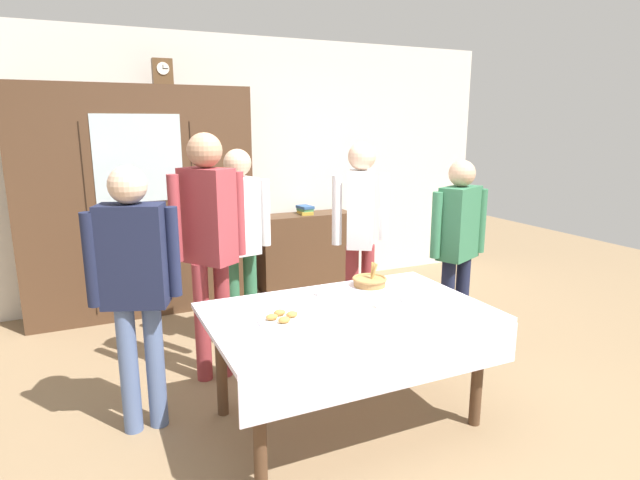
{
  "coord_description": "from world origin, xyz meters",
  "views": [
    {
      "loc": [
        -1.39,
        -2.8,
        1.82
      ],
      "look_at": [
        0.0,
        0.2,
        1.07
      ],
      "focal_mm": 29.11,
      "sensor_mm": 36.0,
      "label": 1
    }
  ],
  "objects_px": {
    "mantel_clock": "(162,72)",
    "pastry_plate": "(282,319)",
    "tea_cup_center": "(323,293)",
    "bread_basket": "(370,281)",
    "bookshelf_low": "(305,251)",
    "tea_cup_front_edge": "(407,298)",
    "wall_cabinet": "(139,203)",
    "person_by_cabinet": "(361,223)",
    "dining_table": "(350,327)",
    "spoon_mid_left": "(422,287)",
    "tea_cup_far_right": "(382,305)",
    "person_behind_table_left": "(135,276)",
    "book_stack": "(305,210)",
    "person_near_right_end": "(240,229)",
    "person_behind_table_right": "(458,238)",
    "person_beside_shelf": "(209,233)",
    "spoon_far_right": "(358,331)"
  },
  "relations": [
    {
      "from": "mantel_clock",
      "to": "pastry_plate",
      "type": "height_order",
      "value": "mantel_clock"
    },
    {
      "from": "tea_cup_center",
      "to": "bread_basket",
      "type": "xyz_separation_m",
      "value": [
        0.39,
        0.07,
        0.01
      ]
    },
    {
      "from": "bookshelf_low",
      "to": "tea_cup_front_edge",
      "type": "distance_m",
      "value": 2.7
    },
    {
      "from": "wall_cabinet",
      "to": "pastry_plate",
      "type": "distance_m",
      "value": 2.62
    },
    {
      "from": "tea_cup_front_edge",
      "to": "person_by_cabinet",
      "type": "xyz_separation_m",
      "value": [
        0.28,
        1.1,
        0.27
      ]
    },
    {
      "from": "dining_table",
      "to": "mantel_clock",
      "type": "relative_size",
      "value": 6.93
    },
    {
      "from": "bread_basket",
      "to": "spoon_mid_left",
      "type": "distance_m",
      "value": 0.36
    },
    {
      "from": "wall_cabinet",
      "to": "tea_cup_front_edge",
      "type": "relative_size",
      "value": 16.62
    },
    {
      "from": "tea_cup_far_right",
      "to": "person_by_cabinet",
      "type": "relative_size",
      "value": 0.08
    },
    {
      "from": "person_behind_table_left",
      "to": "tea_cup_front_edge",
      "type": "bearing_deg",
      "value": -16.83
    },
    {
      "from": "tea_cup_center",
      "to": "bread_basket",
      "type": "bearing_deg",
      "value": 10.08
    },
    {
      "from": "tea_cup_far_right",
      "to": "tea_cup_front_edge",
      "type": "height_order",
      "value": "same"
    },
    {
      "from": "book_stack",
      "to": "tea_cup_front_edge",
      "type": "distance_m",
      "value": 2.69
    },
    {
      "from": "dining_table",
      "to": "person_near_right_end",
      "type": "relative_size",
      "value": 1.02
    },
    {
      "from": "person_by_cabinet",
      "to": "dining_table",
      "type": "bearing_deg",
      "value": -121.61
    },
    {
      "from": "book_stack",
      "to": "person_behind_table_right",
      "type": "height_order",
      "value": "person_behind_table_right"
    },
    {
      "from": "tea_cup_far_right",
      "to": "person_near_right_end",
      "type": "bearing_deg",
      "value": 107.7
    },
    {
      "from": "person_near_right_end",
      "to": "person_behind_table_left",
      "type": "xyz_separation_m",
      "value": [
        -0.89,
        -0.94,
        -0.02
      ]
    },
    {
      "from": "person_by_cabinet",
      "to": "wall_cabinet",
      "type": "bearing_deg",
      "value": 136.47
    },
    {
      "from": "bread_basket",
      "to": "pastry_plate",
      "type": "distance_m",
      "value": 0.86
    },
    {
      "from": "mantel_clock",
      "to": "person_near_right_end",
      "type": "relative_size",
      "value": 0.15
    },
    {
      "from": "tea_cup_far_right",
      "to": "wall_cabinet",
      "type": "bearing_deg",
      "value": 112.64
    },
    {
      "from": "bookshelf_low",
      "to": "person_behind_table_right",
      "type": "bearing_deg",
      "value": -77.21
    },
    {
      "from": "wall_cabinet",
      "to": "person_beside_shelf",
      "type": "bearing_deg",
      "value": -80.39
    },
    {
      "from": "person_beside_shelf",
      "to": "person_near_right_end",
      "type": "bearing_deg",
      "value": 53.13
    },
    {
      "from": "dining_table",
      "to": "book_stack",
      "type": "distance_m",
      "value": 2.78
    },
    {
      "from": "wall_cabinet",
      "to": "person_by_cabinet",
      "type": "distance_m",
      "value": 2.17
    },
    {
      "from": "mantel_clock",
      "to": "spoon_mid_left",
      "type": "distance_m",
      "value": 3.11
    },
    {
      "from": "person_by_cabinet",
      "to": "person_behind_table_left",
      "type": "xyz_separation_m",
      "value": [
        -1.83,
        -0.63,
        -0.05
      ]
    },
    {
      "from": "book_stack",
      "to": "person_beside_shelf",
      "type": "distance_m",
      "value": 2.25
    },
    {
      "from": "person_beside_shelf",
      "to": "person_near_right_end",
      "type": "distance_m",
      "value": 0.6
    },
    {
      "from": "bookshelf_low",
      "to": "tea_cup_center",
      "type": "height_order",
      "value": "bookshelf_low"
    },
    {
      "from": "spoon_far_right",
      "to": "person_by_cabinet",
      "type": "height_order",
      "value": "person_by_cabinet"
    },
    {
      "from": "person_near_right_end",
      "to": "person_by_cabinet",
      "type": "bearing_deg",
      "value": -18.25
    },
    {
      "from": "pastry_plate",
      "to": "spoon_mid_left",
      "type": "relative_size",
      "value": 2.35
    },
    {
      "from": "tea_cup_front_edge",
      "to": "person_behind_table_right",
      "type": "relative_size",
      "value": 0.08
    },
    {
      "from": "tea_cup_front_edge",
      "to": "person_near_right_end",
      "type": "distance_m",
      "value": 1.58
    },
    {
      "from": "wall_cabinet",
      "to": "bookshelf_low",
      "type": "bearing_deg",
      "value": 1.67
    },
    {
      "from": "person_behind_table_left",
      "to": "tea_cup_center",
      "type": "bearing_deg",
      "value": -7.02
    },
    {
      "from": "dining_table",
      "to": "person_behind_table_left",
      "type": "xyz_separation_m",
      "value": [
        -1.16,
        0.46,
        0.34
      ]
    },
    {
      "from": "mantel_clock",
      "to": "book_stack",
      "type": "bearing_deg",
      "value": 2.03
    },
    {
      "from": "tea_cup_center",
      "to": "bread_basket",
      "type": "distance_m",
      "value": 0.4
    },
    {
      "from": "spoon_mid_left",
      "to": "tea_cup_center",
      "type": "bearing_deg",
      "value": 170.62
    },
    {
      "from": "book_stack",
      "to": "pastry_plate",
      "type": "height_order",
      "value": "book_stack"
    },
    {
      "from": "dining_table",
      "to": "book_stack",
      "type": "height_order",
      "value": "book_stack"
    },
    {
      "from": "book_stack",
      "to": "person_behind_table_right",
      "type": "relative_size",
      "value": 0.15
    },
    {
      "from": "bread_basket",
      "to": "pastry_plate",
      "type": "height_order",
      "value": "bread_basket"
    },
    {
      "from": "wall_cabinet",
      "to": "tea_cup_front_edge",
      "type": "xyz_separation_m",
      "value": [
        1.3,
        -2.6,
        -0.33
      ]
    },
    {
      "from": "bread_basket",
      "to": "spoon_far_right",
      "type": "height_order",
      "value": "bread_basket"
    },
    {
      "from": "pastry_plate",
      "to": "person_near_right_end",
      "type": "distance_m",
      "value": 1.4
    }
  ]
}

